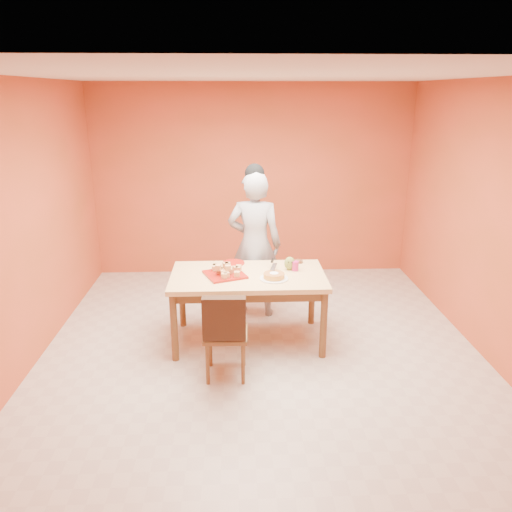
{
  "coord_description": "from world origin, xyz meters",
  "views": [
    {
      "loc": [
        -0.25,
        -4.57,
        2.56
      ],
      "look_at": [
        -0.04,
        0.3,
        0.95
      ],
      "focal_mm": 35.0,
      "sensor_mm": 36.0,
      "label": 1
    }
  ],
  "objects_px": {
    "sponge_cake": "(274,276)",
    "magenta_glass": "(295,266)",
    "pastry_platter": "(225,274)",
    "dining_chair": "(226,332)",
    "checker_tin": "(299,261)",
    "egg_ornament": "(290,263)",
    "dining_table": "(248,283)",
    "red_dinner_plate": "(234,263)",
    "person": "(255,245)"
  },
  "relations": [
    {
      "from": "magenta_glass",
      "to": "dining_table",
      "type": "bearing_deg",
      "value": -169.24
    },
    {
      "from": "sponge_cake",
      "to": "dining_chair",
      "type": "bearing_deg",
      "value": -131.15
    },
    {
      "from": "dining_chair",
      "to": "magenta_glass",
      "type": "relative_size",
      "value": 8.63
    },
    {
      "from": "person",
      "to": "red_dinner_plate",
      "type": "relative_size",
      "value": 7.1
    },
    {
      "from": "person",
      "to": "magenta_glass",
      "type": "relative_size",
      "value": 17.02
    },
    {
      "from": "pastry_platter",
      "to": "egg_ornament",
      "type": "distance_m",
      "value": 0.7
    },
    {
      "from": "person",
      "to": "pastry_platter",
      "type": "height_order",
      "value": "person"
    },
    {
      "from": "red_dinner_plate",
      "to": "magenta_glass",
      "type": "relative_size",
      "value": 2.4
    },
    {
      "from": "dining_table",
      "to": "red_dinner_plate",
      "type": "relative_size",
      "value": 6.58
    },
    {
      "from": "sponge_cake",
      "to": "red_dinner_plate",
      "type": "bearing_deg",
      "value": 129.39
    },
    {
      "from": "pastry_platter",
      "to": "egg_ornament",
      "type": "relative_size",
      "value": 2.61
    },
    {
      "from": "egg_ornament",
      "to": "dining_chair",
      "type": "bearing_deg",
      "value": -108.78
    },
    {
      "from": "dining_table",
      "to": "person",
      "type": "relative_size",
      "value": 0.93
    },
    {
      "from": "sponge_cake",
      "to": "magenta_glass",
      "type": "xyz_separation_m",
      "value": [
        0.24,
        0.24,
        0.01
      ]
    },
    {
      "from": "magenta_glass",
      "to": "checker_tin",
      "type": "distance_m",
      "value": 0.27
    },
    {
      "from": "red_dinner_plate",
      "to": "sponge_cake",
      "type": "height_order",
      "value": "sponge_cake"
    },
    {
      "from": "dining_table",
      "to": "dining_chair",
      "type": "height_order",
      "value": "dining_chair"
    },
    {
      "from": "dining_chair",
      "to": "red_dinner_plate",
      "type": "height_order",
      "value": "dining_chair"
    },
    {
      "from": "dining_table",
      "to": "sponge_cake",
      "type": "height_order",
      "value": "sponge_cake"
    },
    {
      "from": "sponge_cake",
      "to": "checker_tin",
      "type": "distance_m",
      "value": 0.59
    },
    {
      "from": "egg_ornament",
      "to": "sponge_cake",
      "type": "bearing_deg",
      "value": -104.31
    },
    {
      "from": "sponge_cake",
      "to": "magenta_glass",
      "type": "height_order",
      "value": "magenta_glass"
    },
    {
      "from": "sponge_cake",
      "to": "magenta_glass",
      "type": "distance_m",
      "value": 0.35
    },
    {
      "from": "checker_tin",
      "to": "sponge_cake",
      "type": "bearing_deg",
      "value": -121.97
    },
    {
      "from": "egg_ornament",
      "to": "magenta_glass",
      "type": "bearing_deg",
      "value": -3.61
    },
    {
      "from": "person",
      "to": "dining_chair",
      "type": "bearing_deg",
      "value": 86.19
    },
    {
      "from": "egg_ornament",
      "to": "dining_table",
      "type": "bearing_deg",
      "value": -144.37
    },
    {
      "from": "egg_ornament",
      "to": "person",
      "type": "bearing_deg",
      "value": 141.19
    },
    {
      "from": "red_dinner_plate",
      "to": "checker_tin",
      "type": "bearing_deg",
      "value": 0.0
    },
    {
      "from": "dining_table",
      "to": "person",
      "type": "bearing_deg",
      "value": 82.2
    },
    {
      "from": "red_dinner_plate",
      "to": "egg_ornament",
      "type": "relative_size",
      "value": 1.69
    },
    {
      "from": "person",
      "to": "magenta_glass",
      "type": "xyz_separation_m",
      "value": [
        0.41,
        -0.61,
        -0.05
      ]
    },
    {
      "from": "dining_table",
      "to": "red_dinner_plate",
      "type": "xyz_separation_m",
      "value": [
        -0.15,
        0.35,
        0.1
      ]
    },
    {
      "from": "pastry_platter",
      "to": "magenta_glass",
      "type": "height_order",
      "value": "magenta_glass"
    },
    {
      "from": "pastry_platter",
      "to": "dining_chair",
      "type": "bearing_deg",
      "value": -88.96
    },
    {
      "from": "dining_table",
      "to": "person",
      "type": "xyz_separation_m",
      "value": [
        0.1,
        0.71,
        0.2
      ]
    },
    {
      "from": "dining_table",
      "to": "pastry_platter",
      "type": "xyz_separation_m",
      "value": [
        -0.24,
        -0.02,
        0.11
      ]
    },
    {
      "from": "person",
      "to": "pastry_platter",
      "type": "distance_m",
      "value": 0.81
    },
    {
      "from": "red_dinner_plate",
      "to": "egg_ornament",
      "type": "xyz_separation_m",
      "value": [
        0.6,
        -0.23,
        0.06
      ]
    },
    {
      "from": "dining_table",
      "to": "magenta_glass",
      "type": "height_order",
      "value": "magenta_glass"
    },
    {
      "from": "red_dinner_plate",
      "to": "sponge_cake",
      "type": "bearing_deg",
      "value": -50.61
    },
    {
      "from": "dining_table",
      "to": "person",
      "type": "distance_m",
      "value": 0.74
    },
    {
      "from": "magenta_glass",
      "to": "red_dinner_plate",
      "type": "bearing_deg",
      "value": 158.74
    },
    {
      "from": "magenta_glass",
      "to": "checker_tin",
      "type": "relative_size",
      "value": 1.09
    },
    {
      "from": "dining_chair",
      "to": "pastry_platter",
      "type": "xyz_separation_m",
      "value": [
        -0.01,
        0.68,
        0.32
      ]
    },
    {
      "from": "red_dinner_plate",
      "to": "egg_ornament",
      "type": "distance_m",
      "value": 0.64
    },
    {
      "from": "magenta_glass",
      "to": "egg_ornament",
      "type": "bearing_deg",
      "value": 156.01
    },
    {
      "from": "dining_chair",
      "to": "person",
      "type": "xyz_separation_m",
      "value": [
        0.32,
        1.41,
        0.41
      ]
    },
    {
      "from": "dining_chair",
      "to": "checker_tin",
      "type": "distance_m",
      "value": 1.36
    },
    {
      "from": "checker_tin",
      "to": "dining_chair",
      "type": "bearing_deg",
      "value": -127.08
    }
  ]
}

